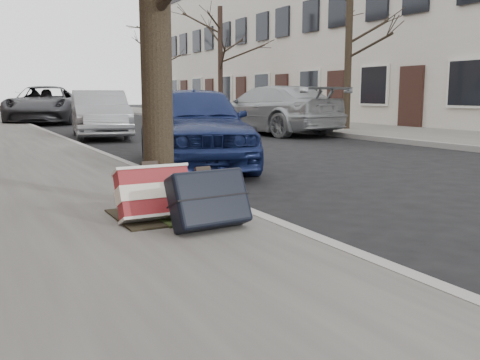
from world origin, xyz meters
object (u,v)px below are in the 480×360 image
suitcase_navy (209,199)px  car_near_front (193,125)px  suitcase_red (154,193)px  car_near_mid (100,114)px

suitcase_navy → car_near_front: bearing=63.2°
suitcase_red → suitcase_navy: suitcase_navy is taller
suitcase_red → suitcase_navy: (0.28, -0.48, 0.01)m
suitcase_navy → car_near_mid: (1.76, 11.02, 0.28)m
car_near_front → car_near_mid: car_near_front is taller
suitcase_red → car_near_mid: (2.04, 10.54, 0.29)m
suitcase_red → car_near_mid: bearing=78.5°
suitcase_navy → car_near_front: (1.69, 4.33, 0.31)m
suitcase_red → car_near_mid: size_ratio=0.15×
suitcase_red → suitcase_navy: 0.55m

